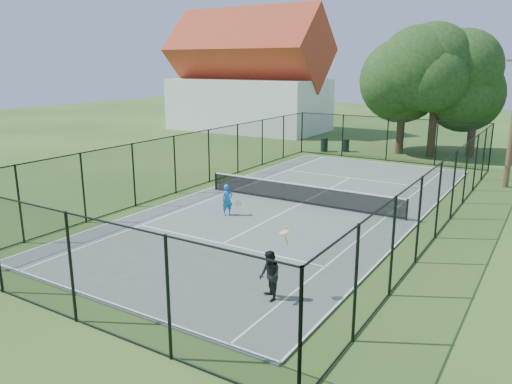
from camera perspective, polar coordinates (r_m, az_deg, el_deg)
The scene contains 12 objects.
ground at distance 23.84m, azimuth 5.15°, elevation -1.46°, with size 120.00×120.00×0.00m, color #2A4E1A.
tennis_court at distance 23.83m, azimuth 5.15°, elevation -1.39°, with size 11.00×24.00×0.06m, color #515F56.
tennis_net at distance 23.68m, azimuth 5.18°, elevation -0.12°, with size 10.08×0.08×0.95m.
fence at distance 23.47m, azimuth 5.23°, elevation 2.06°, with size 13.10×26.10×3.00m.
tree_near_left at distance 38.28m, azimuth 16.54°, elevation 11.74°, with size 6.33×6.33×8.25m.
tree_near_mid at distance 37.63m, azimuth 19.92°, elevation 11.63°, with size 6.45×6.45×8.43m.
tree_near_right at distance 38.78m, azimuth 23.90°, elevation 10.88°, with size 5.59×5.59×7.71m.
building at distance 50.50m, azimuth -0.87°, elevation 12.69°, with size 15.30×8.15×11.87m.
trash_bin_left at distance 38.47m, azimuth 7.81°, elevation 5.39°, with size 0.58×0.58×1.03m.
trash_bin_right at distance 38.61m, azimuth 10.21°, elevation 5.28°, with size 0.58×0.58×0.97m.
player_blue at distance 21.81m, azimuth -3.28°, elevation -0.92°, with size 0.86×0.60×1.37m.
player_black at distance 14.14m, azimuth 1.57°, elevation -9.52°, with size 0.88×0.92×2.09m.
Camera 1 is at (10.19, -20.53, 6.54)m, focal length 35.00 mm.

